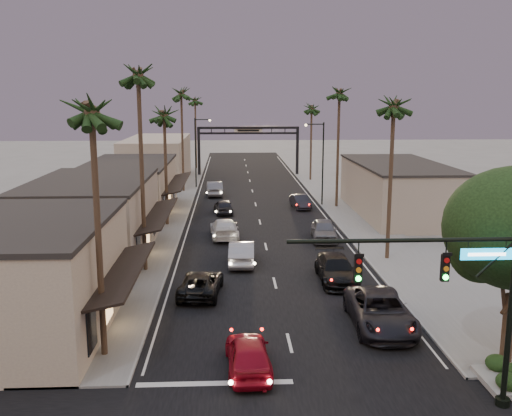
{
  "coord_description": "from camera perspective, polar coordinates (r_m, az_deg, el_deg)",
  "views": [
    {
      "loc": [
        -2.8,
        -15.59,
        11.67
      ],
      "look_at": [
        -0.64,
        31.2,
        2.5
      ],
      "focal_mm": 40.0,
      "sensor_mm": 36.0,
      "label": 1
    }
  ],
  "objects": [
    {
      "name": "oncoming_grey_far",
      "position": [
        68.46,
        -4.17,
        1.96
      ],
      "size": [
        2.14,
        5.29,
        1.71
      ],
      "primitive_type": "imported",
      "rotation": [
        0.0,
        0.0,
        3.21
      ],
      "color": "#57575D",
      "rests_on": "ground"
    },
    {
      "name": "palm_ld",
      "position": [
        70.83,
        -7.5,
        11.59
      ],
      "size": [
        3.2,
        3.2,
        14.2
      ],
      "color": "#38281C",
      "rests_on": "ground"
    },
    {
      "name": "storefront_near",
      "position": [
        30.74,
        -22.05,
        -6.63
      ],
      "size": [
        8.0,
        12.0,
        5.5
      ],
      "primitive_type": "cube",
      "color": "tan",
      "rests_on": "ground"
    },
    {
      "name": "sidewalk_right",
      "position": [
        69.67,
        7.56,
        1.39
      ],
      "size": [
        5.0,
        92.0,
        0.12
      ],
      "primitive_type": "cube",
      "color": "slate",
      "rests_on": "ground"
    },
    {
      "name": "curbside_far",
      "position": [
        60.63,
        4.46,
        0.63
      ],
      "size": [
        2.0,
        4.46,
        1.42
      ],
      "primitive_type": "imported",
      "rotation": [
        0.0,
        0.0,
        0.12
      ],
      "color": "black",
      "rests_on": "ground"
    },
    {
      "name": "curbside_near",
      "position": [
        30.34,
        12.31,
        -10.02
      ],
      "size": [
        3.09,
        6.42,
        1.76
      ],
      "primitive_type": "imported",
      "rotation": [
        0.0,
        0.0,
        -0.03
      ],
      "color": "black",
      "rests_on": "ground"
    },
    {
      "name": "road",
      "position": [
        61.76,
        -0.0,
        0.19
      ],
      "size": [
        14.0,
        120.0,
        0.02
      ],
      "primitive_type": "cube",
      "color": "black",
      "rests_on": "ground"
    },
    {
      "name": "oncoming_silver",
      "position": [
        40.44,
        -1.44,
        -4.48
      ],
      "size": [
        1.93,
        5.08,
        1.66
      ],
      "primitive_type": "imported",
      "rotation": [
        0.0,
        0.0,
        3.11
      ],
      "color": "#959599",
      "rests_on": "ground"
    },
    {
      "name": "traffic_signal",
      "position": [
        22.34,
        19.96,
        -6.77
      ],
      "size": [
        8.51,
        0.22,
        7.8
      ],
      "color": "black",
      "rests_on": "ground"
    },
    {
      "name": "sidewalk_left",
      "position": [
        68.91,
        -8.19,
        1.27
      ],
      "size": [
        5.0,
        92.0,
        0.12
      ],
      "primitive_type": "cube",
      "color": "slate",
      "rests_on": "ground"
    },
    {
      "name": "storefront_far",
      "position": [
        59.2,
        -12.54,
        1.9
      ],
      "size": [
        8.0,
        16.0,
        5.0
      ],
      "primitive_type": "cube",
      "color": "tan",
      "rests_on": "ground"
    },
    {
      "name": "oncoming_red",
      "position": [
        25.33,
        -0.78,
        -14.38
      ],
      "size": [
        2.09,
        4.7,
        1.57
      ],
      "primitive_type": "imported",
      "rotation": [
        0.0,
        0.0,
        3.19
      ],
      "color": "maroon",
      "rests_on": "ground"
    },
    {
      "name": "streetlight_right",
      "position": [
        61.69,
        6.46,
        5.11
      ],
      "size": [
        2.13,
        0.3,
        9.0
      ],
      "color": "black",
      "rests_on": "ground"
    },
    {
      "name": "palm_rb",
      "position": [
        60.67,
        8.36,
        11.67
      ],
      "size": [
        3.2,
        3.2,
        14.2
      ],
      "color": "#38281C",
      "rests_on": "ground"
    },
    {
      "name": "storefront_mid",
      "position": [
        43.74,
        -16.08,
        -1.13
      ],
      "size": [
        8.0,
        14.0,
        5.5
      ],
      "primitive_type": "cube",
      "color": "gray",
      "rests_on": "ground"
    },
    {
      "name": "palm_ra",
      "position": [
        41.2,
        13.65,
        10.46
      ],
      "size": [
        3.2,
        3.2,
        13.2
      ],
      "color": "#38281C",
      "rests_on": "ground"
    },
    {
      "name": "palm_lb",
      "position": [
        38.07,
        -11.73,
        13.44
      ],
      "size": [
        3.2,
        3.2,
        15.2
      ],
      "color": "#38281C",
      "rests_on": "ground"
    },
    {
      "name": "palm_lc",
      "position": [
        51.93,
        -9.19,
        9.61
      ],
      "size": [
        3.2,
        3.2,
        12.2
      ],
      "color": "#38281C",
      "rests_on": "ground"
    },
    {
      "name": "building_right",
      "position": [
        58.79,
        14.0,
        1.77
      ],
      "size": [
        8.0,
        18.0,
        5.0
      ],
      "primitive_type": "cube",
      "color": "gray",
      "rests_on": "ground"
    },
    {
      "name": "arch",
      "position": [
        85.85,
        -0.78,
        6.98
      ],
      "size": [
        15.2,
        0.4,
        7.27
      ],
      "color": "black",
      "rests_on": "ground"
    },
    {
      "name": "palm_la",
      "position": [
        25.26,
        -16.18,
        10.13
      ],
      "size": [
        3.2,
        3.2,
        13.2
      ],
      "color": "#38281C",
      "rests_on": "ground"
    },
    {
      "name": "oncoming_pickup",
      "position": [
        34.5,
        -5.53,
        -7.52
      ],
      "size": [
        2.81,
        5.24,
        1.4
      ],
      "primitive_type": "imported",
      "rotation": [
        0.0,
        0.0,
        3.04
      ],
      "color": "black",
      "rests_on": "ground"
    },
    {
      "name": "curbside_grey",
      "position": [
        47.42,
        6.8,
        -2.2
      ],
      "size": [
        2.42,
        5.1,
        1.68
      ],
      "primitive_type": "imported",
      "rotation": [
        0.0,
        0.0,
        -0.09
      ],
      "color": "#56575C",
      "rests_on": "ground"
    },
    {
      "name": "ground",
      "position": [
        56.87,
        0.23,
        -0.76
      ],
      "size": [
        200.0,
        200.0,
        0.0
      ],
      "primitive_type": "plane",
      "color": "slate",
      "rests_on": "ground"
    },
    {
      "name": "storefront_dist",
      "position": [
        81.69,
        -9.84,
        4.83
      ],
      "size": [
        8.0,
        20.0,
        6.0
      ],
      "primitive_type": "cube",
      "color": "gray",
      "rests_on": "ground"
    },
    {
      "name": "planter",
      "position": [
        26.66,
        23.96,
        -15.9
      ],
      "size": [
        2.2,
        2.6,
        0.24
      ],
      "primitive_type": "cube",
      "color": "gray",
      "rests_on": "ground"
    },
    {
      "name": "palm_rc",
      "position": [
        80.41,
        5.59,
        10.17
      ],
      "size": [
        3.2,
        3.2,
        12.2
      ],
      "color": "#38281C",
      "rests_on": "ground"
    },
    {
      "name": "palm_far",
      "position": [
        93.75,
        -6.12,
        10.88
      ],
      "size": [
        3.2,
        3.2,
        13.2
      ],
      "color": "#38281C",
      "rests_on": "ground"
    },
    {
      "name": "streetlight_left",
      "position": [
        73.98,
        -5.86,
        6.11
      ],
      "size": [
        2.13,
        0.3,
        9.0
      ],
      "color": "black",
      "rests_on": "ground"
    },
    {
      "name": "oncoming_dgrey",
      "position": [
        57.77,
        -3.28,
        0.14
      ],
      "size": [
        2.22,
        4.43,
        1.45
      ],
      "primitive_type": "imported",
      "rotation": [
        0.0,
        0.0,
        3.26
      ],
      "color": "black",
      "rests_on": "ground"
    },
    {
      "name": "oncoming_white",
      "position": [
        48.02,
        -3.19,
        -2.03
      ],
      "size": [
        2.6,
        5.6,
        1.58
      ],
      "primitive_type": "imported",
      "rotation": [
        0.0,
        0.0,
        3.21
      ],
      "color": "silver",
      "rests_on": "ground"
    },
    {
      "name": "curbside_black",
      "position": [
        37.02,
        8.02,
        -6.09
      ],
      "size": [
        2.32,
        5.61,
        1.62
      ],
      "primitive_type": "imported",
      "rotation": [
        0.0,
        0.0,
        -0.01
      ],
      "color": "black",
      "rests_on": "ground"
    }
  ]
}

